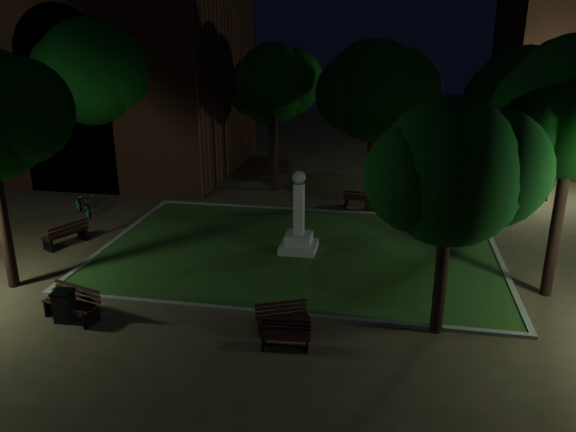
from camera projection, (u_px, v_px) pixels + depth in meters
name	position (u px, v px, depth m)	size (l,w,h in m)	color
ground	(290.00, 273.00, 20.13)	(80.00, 80.00, 0.00)	#4C3D2A
lawn	(299.00, 251.00, 21.98)	(15.00, 10.00, 0.08)	#284F1C
lawn_kerb	(299.00, 251.00, 21.98)	(15.40, 10.40, 0.12)	slate
monument	(299.00, 229.00, 21.69)	(1.40, 1.40, 3.20)	#A39C96
building_main	(68.00, 44.00, 33.29)	(20.00, 12.00, 15.00)	#4F281C
tree_north_wl	(276.00, 80.00, 28.42)	(4.59, 3.74, 7.68)	black
tree_north_er	(377.00, 91.00, 25.17)	(5.62, 4.59, 7.93)	black
tree_ne	(526.00, 99.00, 23.65)	(5.46, 4.45, 7.70)	black
tree_se	(454.00, 172.00, 14.78)	(4.91, 4.01, 6.77)	black
tree_nw	(97.00, 71.00, 28.29)	(6.79, 5.54, 9.02)	black
tree_far_north	(273.00, 87.00, 30.17)	(4.93, 4.02, 7.29)	black
lamppost_nw	(111.00, 123.00, 31.44)	(1.18, 0.28, 4.66)	black
lamppost_ne	(555.00, 145.00, 27.50)	(1.18, 0.28, 4.00)	black
bench_near_left	(282.00, 318.00, 16.24)	(1.62, 1.10, 0.84)	black
bench_near_right	(286.00, 336.00, 15.39)	(1.41, 0.60, 0.75)	black
bench_west_near	(73.00, 304.00, 16.91)	(1.93, 1.14, 1.00)	black
bench_left_side	(66.00, 235.00, 22.51)	(1.31, 1.90, 0.99)	black
bench_far_side	(361.00, 200.00, 27.06)	(1.73, 0.81, 0.91)	black
trash_bin	(64.00, 306.00, 16.75)	(0.59, 0.59, 0.97)	black
bicycle	(83.00, 204.00, 26.17)	(0.69, 1.97, 1.03)	black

